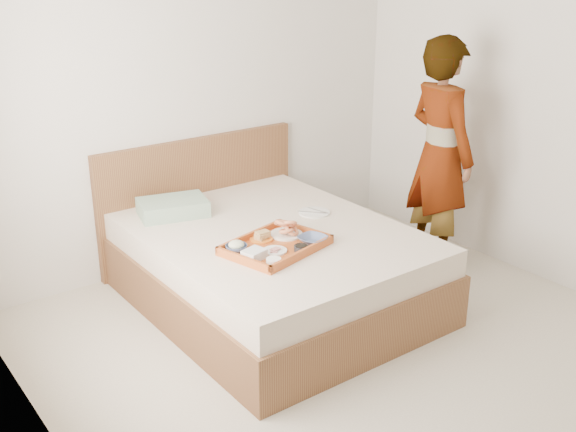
# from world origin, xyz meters

# --- Properties ---
(ground) EXTENTS (3.50, 4.00, 0.01)m
(ground) POSITION_xyz_m (0.00, 0.00, 0.00)
(ground) COLOR beige
(ground) RESTS_ON ground
(wall_back) EXTENTS (3.50, 0.01, 2.60)m
(wall_back) POSITION_xyz_m (0.00, 2.00, 1.30)
(wall_back) COLOR silver
(wall_back) RESTS_ON ground
(wall_left) EXTENTS (0.01, 4.00, 2.60)m
(wall_left) POSITION_xyz_m (-1.75, 0.00, 1.30)
(wall_left) COLOR silver
(wall_left) RESTS_ON ground
(bed) EXTENTS (1.65, 2.00, 0.53)m
(bed) POSITION_xyz_m (-0.06, 1.00, 0.27)
(bed) COLOR brown
(bed) RESTS_ON ground
(headboard) EXTENTS (1.65, 0.06, 0.95)m
(headboard) POSITION_xyz_m (-0.06, 1.97, 0.47)
(headboard) COLOR brown
(headboard) RESTS_ON ground
(pillow) EXTENTS (0.52, 0.42, 0.11)m
(pillow) POSITION_xyz_m (-0.45, 1.65, 0.59)
(pillow) COLOR #8AB28A
(pillow) RESTS_ON bed
(tray) EXTENTS (0.69, 0.57, 0.06)m
(tray) POSITION_xyz_m (-0.22, 0.74, 0.56)
(tray) COLOR #C15B27
(tray) RESTS_ON bed
(prawn_plate) EXTENTS (0.25, 0.25, 0.01)m
(prawn_plate) POSITION_xyz_m (-0.06, 0.85, 0.55)
(prawn_plate) COLOR white
(prawn_plate) RESTS_ON tray
(navy_bowl_big) EXTENTS (0.21, 0.21, 0.04)m
(navy_bowl_big) POSITION_xyz_m (-0.00, 0.65, 0.57)
(navy_bowl_big) COLOR navy
(navy_bowl_big) RESTS_ON tray
(sauce_dish) EXTENTS (0.11, 0.11, 0.03)m
(sauce_dish) POSITION_xyz_m (-0.14, 0.60, 0.56)
(sauce_dish) COLOR black
(sauce_dish) RESTS_ON tray
(meat_plate) EXTENTS (0.18, 0.18, 0.01)m
(meat_plate) POSITION_xyz_m (-0.27, 0.68, 0.55)
(meat_plate) COLOR white
(meat_plate) RESTS_ON tray
(bread_plate) EXTENTS (0.18, 0.18, 0.01)m
(bread_plate) POSITION_xyz_m (-0.24, 0.88, 0.55)
(bread_plate) COLOR orange
(bread_plate) RESTS_ON tray
(salad_bowl) EXTENTS (0.16, 0.16, 0.04)m
(salad_bowl) POSITION_xyz_m (-0.45, 0.82, 0.57)
(salad_bowl) COLOR navy
(salad_bowl) RESTS_ON tray
(plastic_tub) EXTENTS (0.15, 0.13, 0.06)m
(plastic_tub) POSITION_xyz_m (-0.43, 0.67, 0.57)
(plastic_tub) COLOR silver
(plastic_tub) RESTS_ON tray
(cheese_round) EXTENTS (0.11, 0.11, 0.03)m
(cheese_round) POSITION_xyz_m (-0.38, 0.55, 0.56)
(cheese_round) COLOR white
(cheese_round) RESTS_ON tray
(dinner_plate) EXTENTS (0.29, 0.29, 0.01)m
(dinner_plate) POSITION_xyz_m (0.36, 1.08, 0.54)
(dinner_plate) COLOR white
(dinner_plate) RESTS_ON bed
(person) EXTENTS (0.50, 0.68, 1.72)m
(person) POSITION_xyz_m (1.30, 0.80, 0.86)
(person) COLOR silver
(person) RESTS_ON ground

